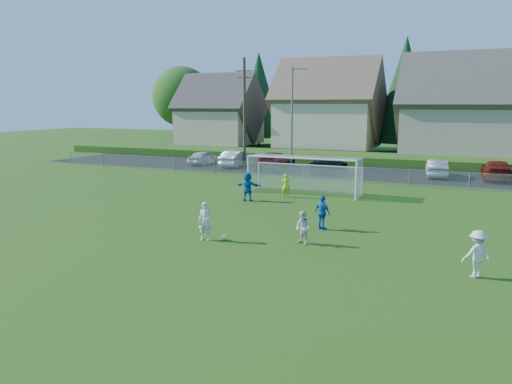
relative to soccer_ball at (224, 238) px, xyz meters
The scene contains 22 objects.
ground 3.67m from the soccer_ball, 95.77° to the right, with size 160.00×160.00×0.00m, color #193D0C.
asphalt_lot 23.86m from the soccer_ball, 90.89° to the left, with size 60.00×60.00×0.00m, color black.
grass_embankment 31.36m from the soccer_ball, 90.67° to the left, with size 70.00×6.00×0.80m, color #1E420F.
soccer_ball is the anchor object (origin of this frame).
player_white_a 1.08m from the soccer_ball, 154.16° to the right, with size 0.62×0.40×1.69m, color silver.
player_white_b 3.52m from the soccer_ball, 12.20° to the left, with size 0.70×0.54×1.43m, color silver.
player_white_c 10.18m from the soccer_ball, ahead, with size 1.07×0.61×1.65m, color silver.
player_blue_a 4.97m from the soccer_ball, 45.94° to the left, with size 0.95×0.40×1.63m, color #1257AF.
player_blue_b 8.99m from the soccer_ball, 107.88° to the left, with size 1.63×0.52×1.76m, color #1257AF.
goalkeeper 10.66m from the soccer_ball, 95.57° to the left, with size 0.55×0.36×1.50m, color #ACDC19.
car_a 27.56m from the soccer_ball, 121.30° to the left, with size 1.59×3.96×1.35m, color silver.
car_b 25.75m from the soccer_ball, 114.82° to the left, with size 1.58×4.54×1.50m, color silver.
car_c 23.70m from the soccer_ball, 106.06° to the left, with size 2.59×5.61×1.56m, color #590A19.
car_d 22.65m from the soccer_ball, 94.02° to the left, with size 2.06×5.06×1.47m, color black.
car_f 24.82m from the soccer_ball, 73.39° to the left, with size 1.51×4.33×1.43m, color #B0B0B0.
car_g 26.62m from the soccer_ball, 64.37° to the left, with size 2.13×5.23×1.52m, color maroon.
soccer_goal 12.50m from the soccer_ball, 91.70° to the left, with size 7.42×1.90×2.50m.
chainlink_fence 18.36m from the soccer_ball, 91.15° to the left, with size 52.06×0.06×1.20m.
streetlight 23.35m from the soccer_ball, 102.15° to the left, with size 1.38×0.18×9.00m.
utility_pole 25.85m from the soccer_ball, 112.91° to the left, with size 1.60×0.26×10.00m.
houses_row 39.51m from the soccer_ball, 87.63° to the left, with size 53.90×11.45×13.27m.
tree_row 45.60m from the soccer_ball, 89.14° to the left, with size 65.98×12.36×13.80m.
Camera 1 is at (10.15, -15.15, 5.91)m, focal length 35.00 mm.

